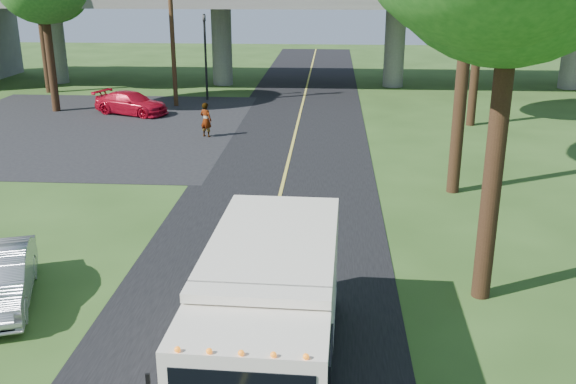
# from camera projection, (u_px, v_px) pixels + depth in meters

# --- Properties ---
(ground) EXTENTS (120.00, 120.00, 0.00)m
(ground) POSITION_uv_depth(u_px,v_px,m) (252.00, 308.00, 15.13)
(ground) COLOR #294518
(ground) RESTS_ON ground
(road) EXTENTS (7.00, 90.00, 0.02)m
(road) POSITION_uv_depth(u_px,v_px,m) (284.00, 179.00, 24.57)
(road) COLOR black
(road) RESTS_ON ground
(parking_lot) EXTENTS (16.00, 18.00, 0.01)m
(parking_lot) POSITION_uv_depth(u_px,v_px,m) (82.00, 128.00, 32.84)
(parking_lot) COLOR black
(parking_lot) RESTS_ON ground
(lane_line) EXTENTS (0.12, 90.00, 0.01)m
(lane_line) POSITION_uv_depth(u_px,v_px,m) (284.00, 179.00, 24.56)
(lane_line) COLOR gold
(lane_line) RESTS_ON road
(overpass) EXTENTS (54.00, 10.00, 7.30)m
(overpass) POSITION_uv_depth(u_px,v_px,m) (308.00, 19.00, 43.87)
(overpass) COLOR slate
(overpass) RESTS_ON ground
(traffic_signal) EXTENTS (0.18, 0.22, 5.20)m
(traffic_signal) POSITION_uv_depth(u_px,v_px,m) (205.00, 48.00, 39.04)
(traffic_signal) COLOR black
(traffic_signal) RESTS_ON ground
(utility_pole) EXTENTS (1.60, 0.26, 9.00)m
(utility_pole) POSITION_uv_depth(u_px,v_px,m) (172.00, 27.00, 36.79)
(utility_pole) COLOR #472D19
(utility_pole) RESTS_ON ground
(step_van) EXTENTS (2.60, 6.63, 2.75)m
(step_van) POSITION_uv_depth(u_px,v_px,m) (270.00, 312.00, 11.95)
(step_van) COLOR silver
(step_van) RESTS_ON ground
(red_sedan) EXTENTS (4.66, 3.17, 1.25)m
(red_sedan) POSITION_uv_depth(u_px,v_px,m) (131.00, 103.00, 35.82)
(red_sedan) COLOR #AF0A1F
(red_sedan) RESTS_ON ground
(pedestrian) EXTENTS (0.73, 0.63, 1.68)m
(pedestrian) POSITION_uv_depth(u_px,v_px,m) (206.00, 120.00, 30.72)
(pedestrian) COLOR gray
(pedestrian) RESTS_ON ground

